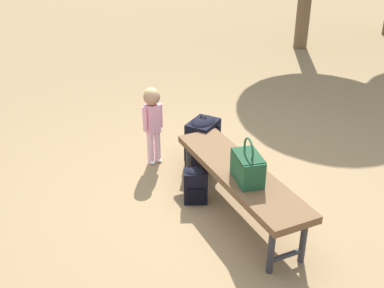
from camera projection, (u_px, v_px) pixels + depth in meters
name	position (u px, v px, depth m)	size (l,w,h in m)	color
ground_plane	(215.00, 199.00, 4.24)	(40.00, 40.00, 0.00)	#8C704C
park_bench	(239.00, 176.00, 3.84)	(1.63, 0.57, 0.45)	brown
handbag	(248.00, 166.00, 3.62)	(0.36, 0.27, 0.37)	#1E4C2D
child_standing	(152.00, 114.00, 4.62)	(0.17, 0.22, 0.81)	#E5B2C6
backpack_large	(203.00, 140.00, 4.69)	(0.38, 0.40, 0.55)	black
backpack_small	(196.00, 184.00, 4.14)	(0.24, 0.26, 0.35)	black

